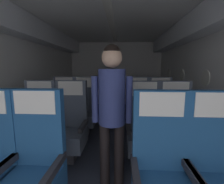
# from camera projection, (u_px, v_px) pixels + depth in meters

# --- Properties ---
(ground) EXTENTS (3.46, 6.42, 0.02)m
(ground) POSITION_uv_depth(u_px,v_px,m) (109.00, 142.00, 2.84)
(ground) COLOR #2D3342
(fuselage_shell) EXTENTS (3.34, 6.07, 2.28)m
(fuselage_shell) POSITION_uv_depth(u_px,v_px,m) (110.00, 52.00, 2.86)
(fuselage_shell) COLOR silver
(fuselage_shell) RESTS_ON ground
(seat_a_left_aisle) EXTENTS (0.48, 0.48, 1.15)m
(seat_a_left_aisle) POSITION_uv_depth(u_px,v_px,m) (34.00, 169.00, 1.32)
(seat_a_left_aisle) COLOR #38383D
(seat_a_left_aisle) RESTS_ON ground
(seat_a_right_aisle) EXTENTS (0.48, 0.48, 1.15)m
(seat_a_right_aisle) POSITION_uv_depth(u_px,v_px,m) (217.00, 177.00, 1.23)
(seat_a_right_aisle) COLOR #38383D
(seat_a_right_aisle) RESTS_ON ground
(seat_a_right_window) EXTENTS (0.48, 0.48, 1.15)m
(seat_a_right_window) POSITION_uv_depth(u_px,v_px,m) (161.00, 175.00, 1.25)
(seat_a_right_window) COLOR #38383D
(seat_a_right_window) RESTS_ON ground
(seat_b_left_window) EXTENTS (0.48, 0.48, 1.15)m
(seat_b_left_window) POSITION_uv_depth(u_px,v_px,m) (39.00, 128.00, 2.25)
(seat_b_left_window) COLOR #38383D
(seat_b_left_window) RESTS_ON ground
(seat_b_left_aisle) EXTENTS (0.48, 0.48, 1.15)m
(seat_b_left_aisle) POSITION_uv_depth(u_px,v_px,m) (70.00, 128.00, 2.25)
(seat_b_left_aisle) COLOR #38383D
(seat_b_left_aisle) RESTS_ON ground
(seat_b_right_aisle) EXTENTS (0.48, 0.48, 1.15)m
(seat_b_right_aisle) POSITION_uv_depth(u_px,v_px,m) (175.00, 130.00, 2.16)
(seat_b_right_aisle) COLOR #38383D
(seat_b_right_aisle) RESTS_ON ground
(seat_b_right_window) EXTENTS (0.48, 0.48, 1.15)m
(seat_b_right_window) POSITION_uv_depth(u_px,v_px,m) (144.00, 130.00, 2.17)
(seat_b_right_window) COLOR #38383D
(seat_b_right_window) RESTS_ON ground
(seat_c_left_window) EXTENTS (0.48, 0.48, 1.15)m
(seat_c_left_window) POSITION_uv_depth(u_px,v_px,m) (64.00, 110.00, 3.19)
(seat_c_left_window) COLOR #38383D
(seat_c_left_window) RESTS_ON ground
(seat_c_left_aisle) EXTENTS (0.48, 0.48, 1.15)m
(seat_c_left_aisle) POSITION_uv_depth(u_px,v_px,m) (85.00, 111.00, 3.14)
(seat_c_left_aisle) COLOR #38383D
(seat_c_left_aisle) RESTS_ON ground
(seat_c_right_aisle) EXTENTS (0.48, 0.48, 1.15)m
(seat_c_right_aisle) POSITION_uv_depth(u_px,v_px,m) (160.00, 112.00, 3.05)
(seat_c_right_aisle) COLOR #38383D
(seat_c_right_aisle) RESTS_ON ground
(seat_c_right_window) EXTENTS (0.48, 0.48, 1.15)m
(seat_c_right_window) POSITION_uv_depth(u_px,v_px,m) (137.00, 111.00, 3.09)
(seat_c_right_window) COLOR #38383D
(seat_c_right_window) RESTS_ON ground
(flight_attendant) EXTENTS (0.43, 0.28, 1.57)m
(flight_attendant) POSITION_uv_depth(u_px,v_px,m) (112.00, 103.00, 1.65)
(flight_attendant) COLOR black
(flight_attendant) RESTS_ON ground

